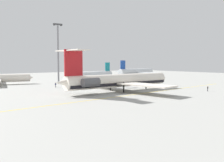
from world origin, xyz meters
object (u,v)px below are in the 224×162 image
Objects in this scene: light_mast at (58,51)px; airliner_mid_right at (92,75)px; main_jetliner at (117,80)px; ground_crew_starboard at (139,81)px; safety_cone_nose at (131,83)px; ground_crew_near_nose at (56,84)px; ground_crew_near_tail at (117,81)px; airliner_far_right at (137,71)px; ground_crew_portside at (208,88)px.

airliner_mid_right is at bearing 24.78° from light_mast.
airliner_mid_right is (21.07, 45.65, -0.86)m from main_jetliner.
light_mast is (-25.10, 21.41, 12.28)m from ground_crew_starboard.
safety_cone_nose is (-0.33, 4.66, -0.88)m from ground_crew_starboard.
ground_crew_near_tail is at bearing 89.91° from ground_crew_near_nose.
ground_crew_near_tail is at bearing 132.93° from safety_cone_nose.
ground_crew_near_nose is 32.27m from safety_cone_nose.
ground_crew_near_nose is 3.12× the size of safety_cone_nose.
airliner_far_right is 57.74m from ground_crew_starboard.
ground_crew_near_tail is (27.90, -0.45, -0.01)m from ground_crew_near_nose.
airliner_far_right is 59.41× the size of safety_cone_nose.
main_jetliner is 29.02m from ground_crew_near_tail.
ground_crew_near_nose reaches higher than ground_crew_portside.
ground_crew_portside is 35.43m from safety_cone_nose.
ground_crew_near_nose reaches higher than ground_crew_near_tail.
ground_crew_near_tail is (-2.72, -23.29, -1.46)m from airliner_mid_right.
ground_crew_portside is at bearing -65.04° from light_mast.
airliner_far_right is 1.34× the size of light_mast.
main_jetliner is 24.94× the size of ground_crew_near_tail.
main_jetliner is 23.45× the size of ground_crew_starboard.
light_mast is at bearing 145.93° from safety_cone_nose.
light_mast reaches higher than ground_crew_portside.
light_mast reaches higher than airliner_far_right.
ground_crew_starboard is (32.24, -9.41, 0.06)m from ground_crew_near_nose.
main_jetliner is at bearing -40.84° from ground_crew_near_tail.
safety_cone_nose is (1.28, -27.60, -2.27)m from airliner_mid_right.
airliner_mid_right is 63.04m from ground_crew_portside.
light_mast reaches higher than safety_cone_nose.
safety_cone_nose is at bearing 94.76° from ground_crew_portside.
light_mast is (-2.41, 34.81, 10.04)m from main_jetliner.
airliner_far_right is (41.08, 9.86, 0.33)m from airliner_mid_right.
ground_crew_near_tail reaches higher than ground_crew_portside.
light_mast is at bearing 94.09° from main_jetliner.
main_jetliner is 24.83m from ground_crew_near_nose.
light_mast is (-24.77, 16.75, 13.16)m from safety_cone_nose.
light_mast is at bearing -144.01° from ground_crew_starboard.
airliner_far_right is 78.83m from ground_crew_near_nose.
main_jetliner is 50.29m from airliner_mid_right.
airliner_mid_right is at bearing 65.35° from main_jetliner.
safety_cone_nose is (0.49, 35.42, -0.76)m from ground_crew_portside.
ground_crew_portside is 0.07× the size of light_mast.
ground_crew_starboard is at bearing 94.03° from ground_crew_portside.
airliner_mid_right is 38.23m from ground_crew_near_nose.
main_jetliner is at bearing -73.00° from ground_crew_starboard.
airliner_far_right is 17.97× the size of ground_crew_starboard.
ground_crew_starboard is 35.21m from light_mast.
ground_crew_near_tail is at bearing 100.62° from ground_crew_portside.
ground_crew_starboard reaches higher than ground_crew_near_tail.
main_jetliner is 1.31× the size of airliner_far_right.
main_jetliner is at bearing -147.06° from airliner_far_right.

